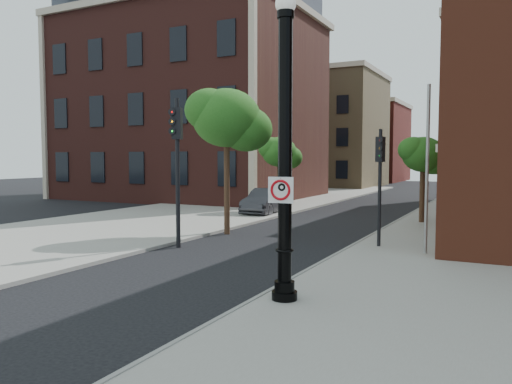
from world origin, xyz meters
The scene contains 16 objects.
ground centered at (0.00, 0.00, 0.00)m, with size 120.00×120.00×0.00m, color black.
sidewalk_right centered at (6.00, 10.00, 0.06)m, with size 8.00×60.00×0.12m, color gray.
sidewalk_left centered at (-9.00, 18.00, 0.06)m, with size 10.00×50.00×0.12m, color gray.
curb_edge centered at (2.05, 10.00, 0.07)m, with size 0.10×60.00×0.14m, color gray.
victorian_building centered at (-16.00, 23.97, 8.74)m, with size 18.60×14.60×17.95m.
bg_building_tan_a centered at (-12.00, 44.00, 6.00)m, with size 12.00×12.00×12.00m, color olive.
bg_building_red centered at (-12.00, 58.00, 5.00)m, with size 12.00×12.00×10.00m, color maroon.
lamppost centered at (2.66, 0.00, 3.08)m, with size 0.56×0.56×6.66m.
no_parking_sign centered at (2.64, -0.17, 2.53)m, with size 0.56×0.11×0.56m.
parked_car centered at (-5.37, 15.53, 0.73)m, with size 1.54×4.41×1.45m, color #2C2C31.
traffic_signal_left centered at (-3.53, 4.59, 3.56)m, with size 0.42×0.47×5.29m.
traffic_signal_right centered at (2.93, 7.51, 2.83)m, with size 0.31×0.36×4.20m.
utility_pole centered at (4.58, 6.90, 2.77)m, with size 0.11×0.11×5.54m, color #999999.
street_tree_a centered at (-3.54, 8.16, 4.78)m, with size 3.36×3.04×6.05m.
street_tree_b centered at (-5.27, 17.15, 3.48)m, with size 2.45×2.22×4.42m.
street_tree_c centered at (3.24, 14.98, 3.30)m, with size 2.33×2.11×4.20m.
Camera 1 is at (7.01, -9.81, 3.23)m, focal length 35.00 mm.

